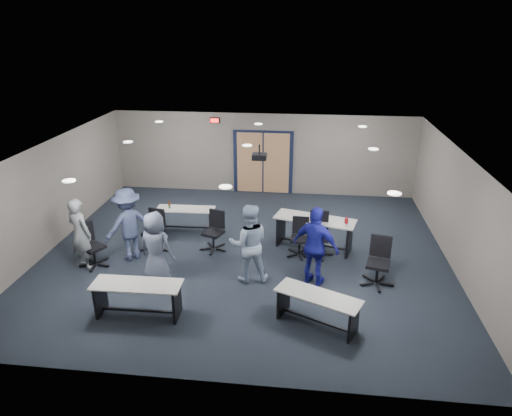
# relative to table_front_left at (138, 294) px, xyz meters

# --- Properties ---
(floor) EXTENTS (10.00, 10.00, 0.00)m
(floor) POSITION_rel_table_front_left_xyz_m (1.75, 2.85, -0.49)
(floor) COLOR #1C232D
(floor) RESTS_ON ground
(back_wall) EXTENTS (10.00, 0.04, 2.70)m
(back_wall) POSITION_rel_table_front_left_xyz_m (1.75, 7.35, 0.86)
(back_wall) COLOR slate
(back_wall) RESTS_ON floor
(front_wall) EXTENTS (10.00, 0.04, 2.70)m
(front_wall) POSITION_rel_table_front_left_xyz_m (1.75, -1.65, 0.86)
(front_wall) COLOR slate
(front_wall) RESTS_ON floor
(left_wall) EXTENTS (0.04, 9.00, 2.70)m
(left_wall) POSITION_rel_table_front_left_xyz_m (-3.25, 2.85, 0.86)
(left_wall) COLOR slate
(left_wall) RESTS_ON floor
(right_wall) EXTENTS (0.04, 9.00, 2.70)m
(right_wall) POSITION_rel_table_front_left_xyz_m (6.75, 2.85, 0.86)
(right_wall) COLOR slate
(right_wall) RESTS_ON floor
(ceiling) EXTENTS (10.00, 9.00, 0.04)m
(ceiling) POSITION_rel_table_front_left_xyz_m (1.75, 2.85, 2.21)
(ceiling) COLOR silver
(ceiling) RESTS_ON back_wall
(double_door) EXTENTS (2.00, 0.07, 2.20)m
(double_door) POSITION_rel_table_front_left_xyz_m (1.75, 7.31, 0.56)
(double_door) COLOR black
(double_door) RESTS_ON back_wall
(exit_sign) EXTENTS (0.32, 0.07, 0.18)m
(exit_sign) POSITION_rel_table_front_left_xyz_m (0.15, 7.30, 1.96)
(exit_sign) COLOR black
(exit_sign) RESTS_ON back_wall
(ceiling_projector) EXTENTS (0.35, 0.32, 0.37)m
(ceiling_projector) POSITION_rel_table_front_left_xyz_m (2.05, 3.35, 1.92)
(ceiling_projector) COLOR black
(ceiling_projector) RESTS_ON ceiling
(ceiling_can_lights) EXTENTS (6.24, 5.74, 0.02)m
(ceiling_can_lights) POSITION_rel_table_front_left_xyz_m (1.75, 3.10, 2.18)
(ceiling_can_lights) COLOR white
(ceiling_can_lights) RESTS_ON ceiling
(table_front_left) EXTENTS (1.77, 0.62, 0.71)m
(table_front_left) POSITION_rel_table_front_left_xyz_m (0.00, 0.00, 0.00)
(table_front_left) COLOR beige
(table_front_left) RESTS_ON floor
(table_front_right) EXTENTS (1.72, 1.18, 0.67)m
(table_front_right) POSITION_rel_table_front_left_xyz_m (3.52, 0.08, -0.03)
(table_front_right) COLOR beige
(table_front_right) RESTS_ON floor
(table_back_left) EXTENTS (1.63, 0.59, 0.89)m
(table_back_left) POSITION_rel_table_front_left_xyz_m (-0.09, 4.03, -0.04)
(table_back_left) COLOR beige
(table_back_left) RESTS_ON floor
(table_back_right) EXTENTS (2.14, 1.19, 0.96)m
(table_back_right) POSITION_rel_table_front_left_xyz_m (3.48, 3.34, 0.08)
(table_back_right) COLOR beige
(table_back_right) RESTS_ON floor
(chair_back_a) EXTENTS (0.80, 0.80, 1.06)m
(chair_back_a) POSITION_rel_table_front_left_xyz_m (-0.59, 2.76, 0.04)
(chair_back_a) COLOR black
(chair_back_a) RESTS_ON floor
(chair_back_b) EXTENTS (0.83, 0.83, 1.03)m
(chair_back_b) POSITION_rel_table_front_left_xyz_m (0.91, 2.94, 0.03)
(chair_back_b) COLOR black
(chair_back_b) RESTS_ON floor
(chair_back_c) EXTENTS (0.65, 0.65, 0.97)m
(chair_back_c) POSITION_rel_table_front_left_xyz_m (3.11, 2.88, -0.00)
(chair_back_c) COLOR black
(chair_back_c) RESTS_ON floor
(chair_back_d) EXTENTS (0.71, 0.71, 1.12)m
(chair_back_d) POSITION_rel_table_front_left_xyz_m (3.57, 2.94, 0.07)
(chair_back_d) COLOR black
(chair_back_d) RESTS_ON floor
(chair_loose_left) EXTENTS (0.90, 0.90, 1.05)m
(chair_loose_left) POSITION_rel_table_front_left_xyz_m (-1.76, 1.80, 0.04)
(chair_loose_left) COLOR black
(chair_loose_left) RESTS_ON floor
(chair_loose_right) EXTENTS (0.84, 0.84, 1.11)m
(chair_loose_right) POSITION_rel_table_front_left_xyz_m (4.86, 1.71, 0.07)
(chair_loose_right) COLOR black
(chair_loose_right) RESTS_ON floor
(person_gray) EXTENTS (0.76, 0.65, 1.76)m
(person_gray) POSITION_rel_table_front_left_xyz_m (-1.97, 1.70, 0.39)
(person_gray) COLOR gray
(person_gray) RESTS_ON floor
(person_plaid) EXTENTS (0.92, 0.71, 1.66)m
(person_plaid) POSITION_rel_table_front_left_xyz_m (-0.03, 1.32, 0.34)
(person_plaid) COLOR slate
(person_plaid) RESTS_ON floor
(person_lightblue) EXTENTS (1.00, 0.85, 1.83)m
(person_lightblue) POSITION_rel_table_front_left_xyz_m (2.01, 1.59, 0.43)
(person_lightblue) COLOR #A6BDDB
(person_lightblue) RESTS_ON floor
(person_navy) EXTENTS (1.16, 0.87, 1.83)m
(person_navy) POSITION_rel_table_front_left_xyz_m (3.47, 1.60, 0.43)
(person_navy) COLOR #1A1C93
(person_navy) RESTS_ON floor
(person_back) EXTENTS (1.32, 1.31, 1.83)m
(person_back) POSITION_rel_table_front_left_xyz_m (-1.01, 2.26, 0.43)
(person_back) COLOR #3C466C
(person_back) RESTS_ON floor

